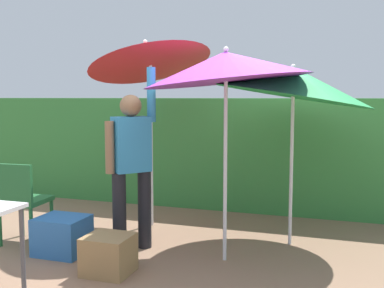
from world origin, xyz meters
TOP-DOWN VIEW (x-y plane):
  - ground_plane at (0.00, 0.00)m, footprint 24.00×24.00m
  - hedge_row at (0.00, 2.25)m, footprint 8.00×0.70m
  - umbrella_rainbow at (0.40, 0.08)m, footprint 1.59×1.57m
  - umbrella_orange at (0.95, 0.80)m, footprint 1.72×1.69m
  - umbrella_yellow at (-0.76, 0.94)m, footprint 1.54×1.49m
  - person_vendor at (-0.58, 0.09)m, footprint 0.43×0.47m
  - chair_plastic at (-1.77, -0.14)m, footprint 0.47×0.47m
  - cooler_box at (-1.20, -0.25)m, footprint 0.48×0.42m
  - crate_cardboard at (-0.50, -0.56)m, footprint 0.41×0.38m

SIDE VIEW (x-z plane):
  - ground_plane at x=0.00m, z-range 0.00..0.00m
  - crate_cardboard at x=-0.50m, z-range 0.00..0.35m
  - cooler_box at x=-1.20m, z-range 0.00..0.38m
  - chair_plastic at x=-1.77m, z-range 0.07..0.96m
  - hedge_row at x=0.00m, z-range 0.00..1.56m
  - person_vendor at x=-0.58m, z-range -0.01..1.87m
  - umbrella_orange at x=0.95m, z-range 0.71..2.75m
  - umbrella_rainbow at x=0.40m, z-range 0.81..2.90m
  - umbrella_yellow at x=-0.76m, z-range 0.83..3.33m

